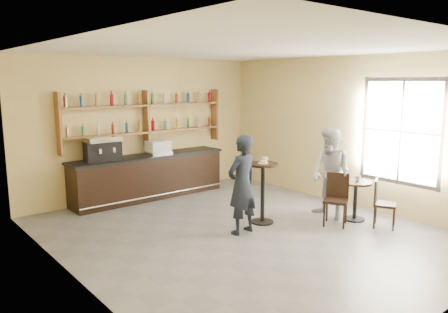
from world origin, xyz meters
TOP-DOWN VIEW (x-y plane):
  - floor at (0.00, 0.00)m, footprint 7.00×7.00m
  - ceiling at (0.00, 0.00)m, footprint 7.00×7.00m
  - wall_back at (0.00, 3.50)m, footprint 7.00×0.00m
  - wall_left at (-3.00, 0.00)m, footprint 0.00×7.00m
  - wall_right at (3.00, 0.00)m, footprint 0.00×7.00m
  - window_pane at (2.99, -1.20)m, footprint 0.00×2.00m
  - window_frame at (2.99, -1.20)m, footprint 0.04×1.70m
  - shelf_unit at (0.00, 3.37)m, footprint 4.00×0.26m
  - liquor_bottles at (0.00, 3.37)m, footprint 3.68×0.10m
  - bar_counter at (-0.10, 3.15)m, footprint 3.70×0.72m
  - espresso_machine at (-1.19, 3.15)m, footprint 0.78×0.57m
  - pastry_case at (0.16, 3.15)m, footprint 0.54×0.44m
  - pedestal_table at (0.65, 0.19)m, footprint 0.65×0.65m
  - napkin at (0.65, 0.19)m, footprint 0.20×0.20m
  - donut at (0.66, 0.18)m, footprint 0.14×0.14m
  - cup_pedestal at (0.79, 0.29)m, footprint 0.12×0.12m
  - man_main at (-0.03, 0.02)m, footprint 0.68×0.48m
  - cafe_table at (2.15, -0.82)m, footprint 0.78×0.78m
  - cup_cafe at (2.20, -0.82)m, footprint 0.12×0.12m
  - chair_west at (1.60, -0.77)m, footprint 0.57×0.57m
  - chair_south at (2.20, -1.42)m, footprint 0.52×0.52m
  - patron_second at (1.88, -0.42)m, footprint 0.77×0.94m

SIDE VIEW (x-z plane):
  - floor at x=0.00m, z-range 0.00..0.00m
  - cafe_table at x=2.15m, z-range 0.00..0.77m
  - chair_south at x=2.20m, z-range 0.00..0.89m
  - chair_west at x=1.60m, z-range 0.00..0.97m
  - bar_counter at x=-0.10m, z-range 0.00..1.00m
  - pedestal_table at x=0.65m, z-range 0.00..1.15m
  - cup_cafe at x=2.20m, z-range 0.77..0.87m
  - man_main at x=-0.03m, z-range 0.00..1.76m
  - patron_second at x=1.88m, z-range 0.00..1.78m
  - pastry_case at x=0.16m, z-range 1.00..1.31m
  - napkin at x=0.65m, z-range 1.15..1.16m
  - donut at x=0.66m, z-range 1.16..1.21m
  - cup_pedestal at x=0.79m, z-range 1.15..1.25m
  - espresso_machine at x=-1.19m, z-range 1.00..1.51m
  - wall_back at x=0.00m, z-range -1.90..5.10m
  - wall_left at x=-3.00m, z-range -1.90..5.10m
  - wall_right at x=3.00m, z-range -1.90..5.10m
  - window_frame at x=2.99m, z-range 0.65..2.75m
  - window_pane at x=2.99m, z-range 0.70..2.70m
  - shelf_unit at x=0.00m, z-range 1.11..2.51m
  - liquor_bottles at x=0.00m, z-range 1.48..2.48m
  - ceiling at x=0.00m, z-range 3.20..3.20m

